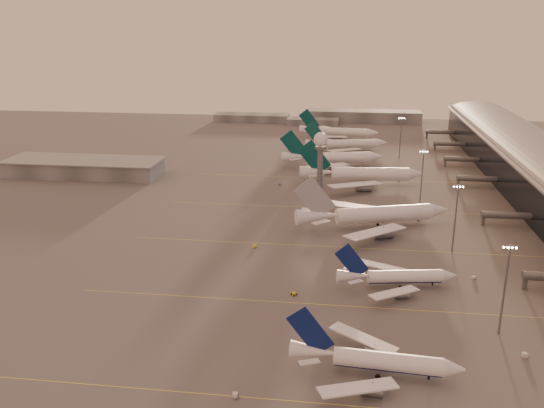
# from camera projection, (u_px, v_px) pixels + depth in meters

# --- Properties ---
(ground) EXTENTS (700.00, 700.00, 0.00)m
(ground) POSITION_uv_depth(u_px,v_px,m) (278.00, 319.00, 157.35)
(ground) COLOR #4F4D4D
(ground) RESTS_ON ground
(taxiway_markings) EXTENTS (180.00, 185.25, 0.02)m
(taxiway_markings) POSITION_uv_depth(u_px,v_px,m) (380.00, 248.00, 206.55)
(taxiway_markings) COLOR #E1CC4F
(taxiway_markings) RESTS_ON ground
(hangar) EXTENTS (82.00, 27.00, 8.50)m
(hangar) POSITION_uv_depth(u_px,v_px,m) (84.00, 167.00, 303.12)
(hangar) COLOR #5C5E63
(hangar) RESTS_ON ground
(radar_tower) EXTENTS (6.40, 6.40, 31.10)m
(radar_tower) POSITION_uv_depth(u_px,v_px,m) (320.00, 151.00, 263.74)
(radar_tower) COLOR slate
(radar_tower) RESTS_ON ground
(mast_a) EXTENTS (3.60, 0.56, 25.00)m
(mast_a) POSITION_uv_depth(u_px,v_px,m) (505.00, 285.00, 146.02)
(mast_a) COLOR slate
(mast_a) RESTS_ON ground
(mast_b) EXTENTS (3.60, 0.56, 25.00)m
(mast_b) POSITION_uv_depth(u_px,v_px,m) (456.00, 216.00, 198.34)
(mast_b) COLOR slate
(mast_b) RESTS_ON ground
(mast_c) EXTENTS (3.60, 0.56, 25.00)m
(mast_c) POSITION_uv_depth(u_px,v_px,m) (422.00, 175.00, 250.92)
(mast_c) COLOR slate
(mast_c) RESTS_ON ground
(mast_d) EXTENTS (3.60, 0.56, 25.00)m
(mast_d) POSITION_uv_depth(u_px,v_px,m) (401.00, 136.00, 336.19)
(mast_d) COLOR slate
(mast_d) RESTS_ON ground
(distant_horizon) EXTENTS (165.00, 37.50, 9.00)m
(distant_horizon) POSITION_uv_depth(u_px,v_px,m) (330.00, 117.00, 463.01)
(distant_horizon) COLOR #5C5E63
(distant_horizon) RESTS_ON ground
(narrowbody_near) EXTENTS (40.62, 32.35, 15.87)m
(narrowbody_near) POSITION_uv_depth(u_px,v_px,m) (375.00, 363.00, 131.50)
(narrowbody_near) COLOR white
(narrowbody_near) RESTS_ON ground
(narrowbody_mid) EXTENTS (37.50, 29.70, 14.73)m
(narrowbody_mid) POSITION_uv_depth(u_px,v_px,m) (397.00, 279.00, 175.12)
(narrowbody_mid) COLOR white
(narrowbody_mid) RESTS_ON ground
(widebody_white) EXTENTS (61.21, 48.29, 22.29)m
(widebody_white) POSITION_uv_depth(u_px,v_px,m) (374.00, 218.00, 226.05)
(widebody_white) COLOR white
(widebody_white) RESTS_ON ground
(greentail_a) EXTENTS (62.44, 50.18, 22.71)m
(greentail_a) POSITION_uv_depth(u_px,v_px,m) (362.00, 177.00, 285.44)
(greentail_a) COLOR white
(greentail_a) RESTS_ON ground
(greentail_b) EXTENTS (57.05, 45.64, 20.93)m
(greentail_b) POSITION_uv_depth(u_px,v_px,m) (332.00, 160.00, 321.80)
(greentail_b) COLOR white
(greentail_b) RESTS_ON ground
(greentail_c) EXTENTS (51.95, 41.48, 19.17)m
(greentail_c) POSITION_uv_depth(u_px,v_px,m) (347.00, 146.00, 359.43)
(greentail_c) COLOR white
(greentail_c) RESTS_ON ground
(greentail_d) EXTENTS (55.37, 44.51, 20.13)m
(greentail_d) POSITION_uv_depth(u_px,v_px,m) (339.00, 134.00, 396.90)
(greentail_d) COLOR white
(greentail_d) RESTS_ON ground
(gsv_truck_a) EXTENTS (5.94, 2.35, 2.38)m
(gsv_truck_a) POSITION_uv_depth(u_px,v_px,m) (237.00, 393.00, 124.08)
(gsv_truck_a) COLOR silver
(gsv_truck_a) RESTS_ON ground
(gsv_catering_a) EXTENTS (6.04, 3.49, 4.66)m
(gsv_catering_a) POSITION_uv_depth(u_px,v_px,m) (526.00, 349.00, 138.72)
(gsv_catering_a) COLOR silver
(gsv_catering_a) RESTS_ON ground
(gsv_tug_mid) EXTENTS (3.57, 3.53, 0.90)m
(gsv_tug_mid) POSITION_uv_depth(u_px,v_px,m) (294.00, 294.00, 170.84)
(gsv_tug_mid) COLOR yellow
(gsv_tug_mid) RESTS_ON ground
(gsv_truck_b) EXTENTS (5.38, 3.41, 2.05)m
(gsv_truck_b) POSITION_uv_depth(u_px,v_px,m) (475.00, 276.00, 181.31)
(gsv_truck_b) COLOR silver
(gsv_truck_b) RESTS_ON ground
(gsv_truck_c) EXTENTS (4.96, 5.25, 2.15)m
(gsv_truck_c) POSITION_uv_depth(u_px,v_px,m) (255.00, 245.00, 206.79)
(gsv_truck_c) COLOR yellow
(gsv_truck_c) RESTS_ON ground
(gsv_catering_b) EXTENTS (5.29, 2.87, 4.16)m
(gsv_catering_b) POSITION_uv_depth(u_px,v_px,m) (504.00, 243.00, 205.38)
(gsv_catering_b) COLOR silver
(gsv_catering_b) RESTS_ON ground
(gsv_tug_far) EXTENTS (2.98, 4.18, 1.09)m
(gsv_tug_far) POSITION_uv_depth(u_px,v_px,m) (367.00, 208.00, 248.85)
(gsv_tug_far) COLOR slate
(gsv_tug_far) RESTS_ON ground
(gsv_truck_d) EXTENTS (2.12, 5.33, 2.13)m
(gsv_truck_d) POSITION_uv_depth(u_px,v_px,m) (280.00, 183.00, 285.73)
(gsv_truck_d) COLOR slate
(gsv_truck_d) RESTS_ON ground
(gsv_tug_hangar) EXTENTS (3.25, 2.25, 0.86)m
(gsv_tug_hangar) POSITION_uv_depth(u_px,v_px,m) (405.00, 175.00, 303.26)
(gsv_tug_hangar) COLOR silver
(gsv_tug_hangar) RESTS_ON ground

